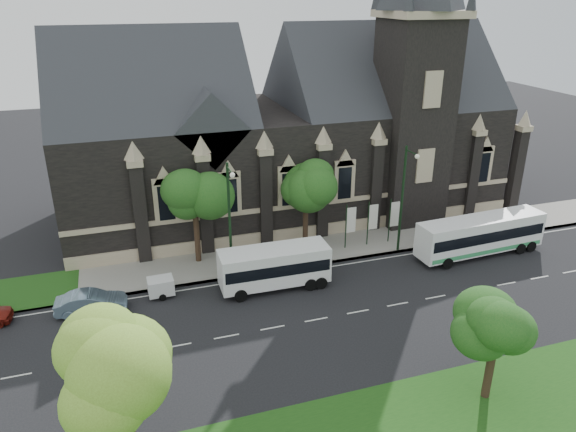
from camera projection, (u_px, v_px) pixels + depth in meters
name	position (u px, v px, depth m)	size (l,w,h in m)	color
ground	(316.00, 320.00, 35.19)	(160.00, 160.00, 0.00)	black
sidewalk	(275.00, 256.00, 43.48)	(80.00, 5.00, 0.15)	gray
museum	(297.00, 128.00, 49.94)	(40.00, 17.70, 29.90)	black
tree_park_near	(125.00, 353.00, 21.64)	(4.42, 4.42, 8.56)	black
tree_park_east	(499.00, 320.00, 27.00)	(3.40, 3.40, 6.28)	black
tree_walk_right	(308.00, 180.00, 43.23)	(4.08, 4.08, 7.80)	black
tree_walk_left	(196.00, 193.00, 40.68)	(3.91, 3.91, 7.64)	black
street_lamp_near	(404.00, 194.00, 42.28)	(0.36, 1.88, 9.00)	black
street_lamp_mid	(230.00, 216.00, 38.27)	(0.36, 1.88, 9.00)	black
banner_flag_left	(349.00, 223.00, 43.95)	(0.90, 0.10, 4.00)	black
banner_flag_center	(371.00, 220.00, 44.52)	(0.90, 0.10, 4.00)	black
banner_flag_right	(393.00, 217.00, 45.09)	(0.90, 0.10, 4.00)	black
tour_coach	(481.00, 235.00, 43.25)	(11.14, 3.05, 3.22)	white
shuttle_bus	(274.00, 265.00, 38.44)	(7.94, 2.88, 3.04)	white
box_trailer	(161.00, 286.00, 37.64)	(2.58, 1.52, 1.37)	silver
sedan	(91.00, 302.00, 35.73)	(1.60, 4.58, 1.51)	slate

